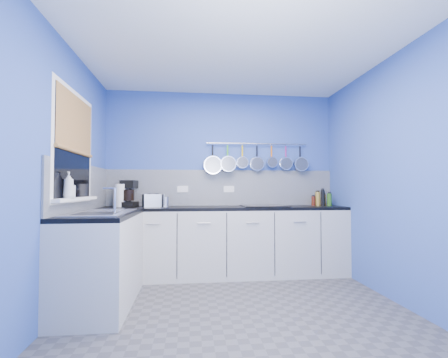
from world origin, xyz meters
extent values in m
cube|color=#47474C|center=(0.00, 0.00, -0.01)|extent=(3.20, 3.00, 0.02)
cube|color=white|center=(0.00, 0.00, 2.51)|extent=(3.20, 3.00, 0.02)
cube|color=#3451A5|center=(0.00, 1.51, 1.25)|extent=(3.20, 0.02, 2.50)
cube|color=#3451A5|center=(0.00, -1.51, 1.25)|extent=(3.20, 0.02, 2.50)
cube|color=#3451A5|center=(-1.61, 0.00, 1.25)|extent=(0.02, 3.00, 2.50)
cube|color=#3451A5|center=(1.61, 0.00, 1.25)|extent=(0.02, 3.00, 2.50)
cube|color=#9D9FA5|center=(0.00, 1.49, 1.15)|extent=(3.20, 0.02, 0.50)
cube|color=#9D9FA5|center=(-1.59, 0.60, 1.15)|extent=(0.02, 1.80, 0.50)
cube|color=#B7B6B2|center=(0.00, 1.20, 0.43)|extent=(3.20, 0.60, 0.86)
cube|color=black|center=(0.00, 1.20, 0.88)|extent=(3.20, 0.60, 0.04)
cube|color=#B7B6B2|center=(-1.30, 0.30, 0.43)|extent=(0.60, 1.20, 0.86)
cube|color=black|center=(-1.30, 0.30, 0.88)|extent=(0.60, 1.20, 0.04)
cube|color=white|center=(-1.58, 0.30, 1.55)|extent=(0.01, 1.00, 1.10)
cube|color=black|center=(-1.57, 0.30, 1.55)|extent=(0.01, 0.90, 1.00)
cube|color=olive|center=(-1.56, 0.30, 1.77)|extent=(0.01, 0.90, 0.55)
cube|color=white|center=(-1.55, 0.30, 1.04)|extent=(0.10, 0.98, 0.03)
cube|color=silver|center=(-1.30, 0.30, 0.90)|extent=(0.50, 0.95, 0.01)
cube|color=white|center=(-0.55, 1.48, 1.13)|extent=(0.15, 0.01, 0.09)
cube|color=white|center=(0.10, 1.48, 1.13)|extent=(0.15, 0.01, 0.09)
cylinder|color=silver|center=(0.50, 1.45, 1.78)|extent=(1.45, 0.02, 0.02)
imported|color=white|center=(-1.53, 0.06, 1.17)|extent=(0.11, 0.11, 0.24)
imported|color=white|center=(-1.53, 0.11, 1.14)|extent=(0.10, 0.10, 0.17)
cylinder|color=white|center=(-1.35, 1.28, 1.05)|extent=(0.16, 0.16, 0.30)
cube|color=silver|center=(-0.92, 1.25, 0.98)|extent=(0.29, 0.21, 0.16)
cylinder|color=silver|center=(-0.77, 1.27, 0.96)|extent=(0.11, 0.11, 0.13)
cube|color=black|center=(0.54, 1.20, 0.91)|extent=(0.59, 0.52, 0.01)
cylinder|color=#8C5914|center=(1.44, 1.33, 0.98)|extent=(0.06, 0.06, 0.16)
cylinder|color=olive|center=(1.35, 1.33, 1.00)|extent=(0.07, 0.07, 0.19)
cylinder|color=#4C190C|center=(1.28, 1.32, 0.96)|extent=(0.06, 0.06, 0.13)
cylinder|color=#265919|center=(1.47, 1.22, 0.99)|extent=(0.06, 0.06, 0.17)
cylinder|color=black|center=(1.38, 1.24, 1.01)|extent=(0.05, 0.05, 0.22)
camera|label=1|loc=(-0.44, -2.81, 1.13)|focal=24.48mm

